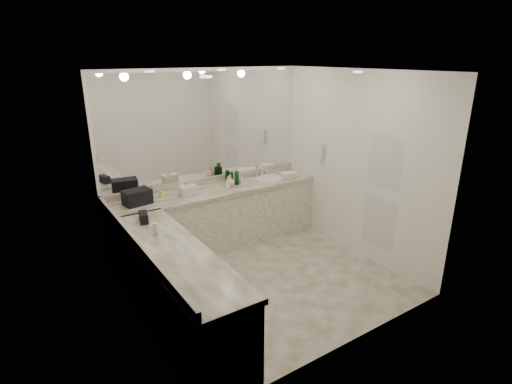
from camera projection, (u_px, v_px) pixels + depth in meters
floor at (262, 278)px, 5.22m from camera, size 3.20×3.20×0.00m
ceiling at (263, 71)px, 4.37m from camera, size 3.20×3.20×0.00m
wall_back at (206, 158)px, 5.98m from camera, size 3.20×0.02×2.60m
wall_left at (130, 211)px, 3.96m from camera, size 0.02×3.00×2.60m
wall_right at (356, 165)px, 5.63m from camera, size 0.02×3.00×2.60m
vanity_back_base at (218, 219)px, 6.03m from camera, size 3.20×0.60×0.84m
vanity_back_top at (217, 191)px, 5.87m from camera, size 3.20×0.64×0.06m
vanity_left_base at (176, 292)px, 4.17m from camera, size 0.60×2.40×0.84m
vanity_left_top at (174, 253)px, 4.03m from camera, size 0.64×2.42×0.06m
backsplash_back at (208, 181)px, 6.08m from camera, size 3.20×0.04×0.10m
backsplash_left at (135, 242)px, 4.09m from camera, size 0.04×3.00×0.10m
mirror_back at (205, 127)px, 5.82m from camera, size 3.12×0.01×1.55m
mirror_left at (126, 164)px, 3.81m from camera, size 0.01×2.92×1.55m
sink at (269, 179)px, 6.37m from camera, size 0.44×0.44×0.03m
faucet at (262, 171)px, 6.51m from camera, size 0.24×0.16×0.14m
wall_phone at (320, 152)px, 6.14m from camera, size 0.06×0.10×0.24m
door at (382, 191)px, 5.31m from camera, size 0.02×0.82×2.10m
black_toiletry_bag at (137, 197)px, 5.24m from camera, size 0.38×0.28×0.20m
black_bag_spill at (143, 218)px, 4.69m from camera, size 0.14×0.22×0.11m
cream_cosmetic_case at (188, 191)px, 5.57m from camera, size 0.25×0.17×0.14m
hand_towel at (289, 174)px, 6.54m from camera, size 0.29×0.23×0.04m
lotion_left at (155, 229)px, 4.37m from camera, size 0.05×0.05×0.12m
soap_bottle_a at (182, 188)px, 5.59m from camera, size 0.09×0.09×0.21m
soap_bottle_b at (187, 188)px, 5.57m from camera, size 0.10×0.10×0.20m
soap_bottle_c at (230, 181)px, 5.94m from camera, size 0.16×0.16×0.18m
green_bottle_0 at (227, 177)px, 6.08m from camera, size 0.06×0.06×0.21m
green_bottle_1 at (237, 178)px, 6.02m from camera, size 0.06×0.06×0.21m
green_bottle_2 at (231, 178)px, 6.09m from camera, size 0.07×0.07×0.18m
green_bottle_3 at (228, 178)px, 6.05m from camera, size 0.06×0.06×0.19m
amenity_bottle_0 at (241, 180)px, 6.11m from camera, size 0.05×0.05×0.09m
amenity_bottle_1 at (228, 182)px, 5.96m from camera, size 0.05×0.05×0.15m
amenity_bottle_2 at (162, 194)px, 5.53m from camera, size 0.06×0.06×0.08m
amenity_bottle_3 at (238, 181)px, 6.13m from camera, size 0.05×0.05×0.07m
amenity_bottle_4 at (228, 186)px, 5.91m from camera, size 0.06×0.06×0.06m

